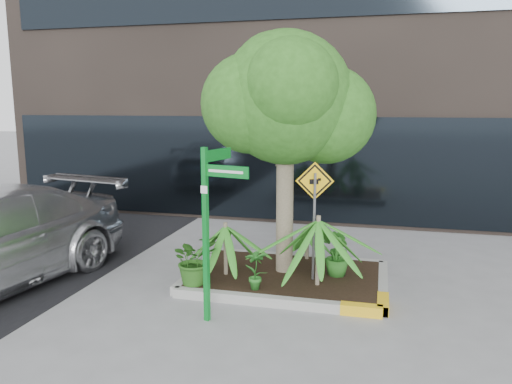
# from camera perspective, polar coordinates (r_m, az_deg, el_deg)

# --- Properties ---
(ground) EXTENTS (80.00, 80.00, 0.00)m
(ground) POSITION_cam_1_polar(r_m,az_deg,el_deg) (8.47, 1.80, -10.75)
(ground) COLOR gray
(ground) RESTS_ON ground
(planter) EXTENTS (3.35, 2.36, 0.15)m
(planter) POSITION_cam_1_polar(r_m,az_deg,el_deg) (8.64, 3.72, -9.61)
(planter) COLOR #9E9E99
(planter) RESTS_ON ground
(tree) EXTENTS (2.83, 2.51, 4.24)m
(tree) POSITION_cam_1_polar(r_m,az_deg,el_deg) (8.34, 3.44, 10.64)
(tree) COLOR gray
(tree) RESTS_ON ground
(palm_front) EXTENTS (1.27, 1.27, 1.41)m
(palm_front) POSITION_cam_1_polar(r_m,az_deg,el_deg) (7.89, 7.16, -3.22)
(palm_front) COLOR gray
(palm_front) RESTS_ON ground
(palm_left) EXTENTS (1.02, 1.02, 1.13)m
(palm_left) POSITION_cam_1_polar(r_m,az_deg,el_deg) (8.37, -3.52, -3.88)
(palm_left) COLOR gray
(palm_left) RESTS_ON ground
(palm_back) EXTENTS (0.70, 0.70, 0.78)m
(palm_back) POSITION_cam_1_polar(r_m,az_deg,el_deg) (9.31, 5.88, -4.15)
(palm_back) COLOR gray
(palm_back) RESTS_ON ground
(shrub_a) EXTENTS (1.02, 1.02, 0.81)m
(shrub_a) POSITION_cam_1_polar(r_m,az_deg,el_deg) (8.10, -7.07, -7.63)
(shrub_a) COLOR #265919
(shrub_a) RESTS_ON planter
(shrub_b) EXTENTS (0.48, 0.48, 0.71)m
(shrub_b) POSITION_cam_1_polar(r_m,az_deg,el_deg) (8.54, 9.25, -7.11)
(shrub_b) COLOR #2B7222
(shrub_b) RESTS_ON planter
(shrub_c) EXTENTS (0.45, 0.45, 0.66)m
(shrub_c) POSITION_cam_1_polar(r_m,az_deg,el_deg) (7.83, -0.01, -8.79)
(shrub_c) COLOR #256E22
(shrub_c) RESTS_ON planter
(shrub_d) EXTENTS (0.51, 0.51, 0.68)m
(shrub_d) POSITION_cam_1_polar(r_m,az_deg,el_deg) (8.98, 9.52, -6.37)
(shrub_d) COLOR #24631C
(shrub_d) RESTS_ON planter
(street_sign_post) EXTENTS (0.71, 0.82, 2.44)m
(street_sign_post) POSITION_cam_1_polar(r_m,az_deg,el_deg) (6.82, -5.25, -2.68)
(street_sign_post) COLOR #0B8026
(street_sign_post) RESTS_ON ground
(cattle_sign) EXTENTS (0.60, 0.25, 1.96)m
(cattle_sign) POSITION_cam_1_polar(r_m,az_deg,el_deg) (7.94, 6.69, -1.12)
(cattle_sign) COLOR slate
(cattle_sign) RESTS_ON ground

